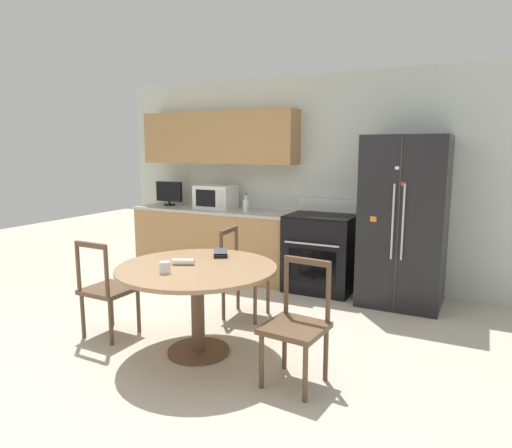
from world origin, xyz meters
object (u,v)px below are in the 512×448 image
(counter_bottle, at_px, (246,205))
(candle_glass, at_px, (164,268))
(refrigerator, at_px, (404,221))
(dining_chair_far, at_px, (243,275))
(countertop_tv, at_px, (169,193))
(wallet, at_px, (221,254))
(microwave, at_px, (216,197))
(oven_range, at_px, (321,252))
(dining_chair_left, at_px, (107,290))
(dining_chair_right, at_px, (296,326))

(counter_bottle, distance_m, candle_glass, 2.41)
(refrigerator, relative_size, dining_chair_far, 2.04)
(countertop_tv, relative_size, wallet, 2.46)
(dining_chair_far, relative_size, wallet, 5.31)
(microwave, bearing_deg, dining_chair_far, -48.72)
(oven_range, bearing_deg, dining_chair_left, -119.99)
(countertop_tv, bearing_deg, counter_bottle, -5.29)
(countertop_tv, height_order, dining_chair_right, countertop_tv)
(microwave, relative_size, wallet, 3.03)
(refrigerator, height_order, dining_chair_far, refrigerator)
(microwave, distance_m, dining_chair_right, 3.14)
(oven_range, relative_size, countertop_tv, 2.59)
(refrigerator, distance_m, candle_glass, 2.74)
(candle_glass, bearing_deg, dining_chair_far, 88.32)
(countertop_tv, distance_m, dining_chair_right, 3.70)
(refrigerator, relative_size, oven_range, 1.70)
(counter_bottle, distance_m, dining_chair_right, 2.71)
(refrigerator, bearing_deg, microwave, 177.72)
(countertop_tv, xyz_separation_m, counter_bottle, (1.29, -0.12, -0.09))
(oven_range, bearing_deg, dining_chair_right, -75.60)
(refrigerator, distance_m, dining_chair_left, 3.13)
(microwave, xyz_separation_m, wallet, (1.17, -1.80, -0.28))
(candle_glass, bearing_deg, microwave, 113.30)
(countertop_tv, xyz_separation_m, wallet, (1.94, -1.81, -0.31))
(counter_bottle, xyz_separation_m, dining_chair_far, (0.57, -1.13, -0.55))
(refrigerator, xyz_separation_m, microwave, (-2.46, 0.10, 0.14))
(dining_chair_left, bearing_deg, dining_chair_right, 0.80)
(oven_range, xyz_separation_m, microwave, (-1.51, 0.04, 0.59))
(refrigerator, relative_size, dining_chair_left, 2.04)
(oven_range, xyz_separation_m, dining_chair_right, (0.57, -2.22, -0.03))
(oven_range, distance_m, microwave, 1.62)
(counter_bottle, bearing_deg, wallet, -69.10)
(refrigerator, relative_size, wallet, 10.82)
(oven_range, relative_size, candle_glass, 11.93)
(microwave, height_order, dining_chair_left, microwave)
(dining_chair_left, height_order, wallet, dining_chair_left)
(oven_range, height_order, dining_chair_far, oven_range)
(refrigerator, height_order, microwave, refrigerator)
(countertop_tv, height_order, dining_chair_far, countertop_tv)
(microwave, bearing_deg, dining_chair_right, -47.45)
(dining_chair_left, relative_size, dining_chair_far, 1.00)
(counter_bottle, relative_size, candle_glass, 2.59)
(oven_range, bearing_deg, microwave, 178.43)
(microwave, distance_m, wallet, 2.17)
(wallet, bearing_deg, refrigerator, 52.90)
(dining_chair_left, xyz_separation_m, dining_chair_right, (1.84, -0.02, 0.00))
(refrigerator, bearing_deg, dining_chair_right, -99.91)
(dining_chair_left, bearing_deg, candle_glass, -12.95)
(microwave, height_order, wallet, microwave)
(refrigerator, height_order, countertop_tv, refrigerator)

